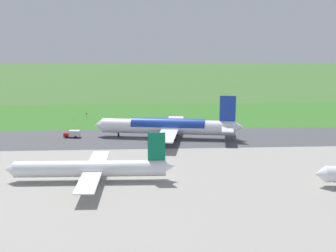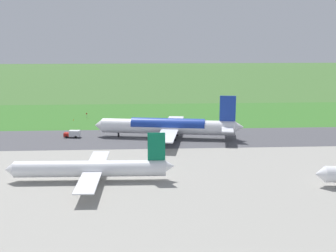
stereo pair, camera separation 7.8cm
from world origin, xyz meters
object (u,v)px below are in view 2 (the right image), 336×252
Objects in this scene: no_stopping_sign at (87,115)px; traffic_cone_orange at (74,120)px; service_truck_baggage at (73,134)px; airliner_main at (169,126)px; airliner_parked_mid at (91,168)px.

traffic_cone_orange is (5.09, 5.10, -1.12)m from no_stopping_sign.
service_truck_baggage is 37.57m from no_stopping_sign.
no_stopping_sign is (34.44, -40.52, -2.95)m from airliner_main.
airliner_parked_mid is at bearing 101.71° from traffic_cone_orange.
traffic_cone_orange is at bearing -78.29° from airliner_parked_mid.
service_truck_baggage is 10.94× the size of traffic_cone_orange.
airliner_main is 53.23m from traffic_cone_orange.
no_stopping_sign is at bearing -49.64° from airliner_main.
airliner_main is 1.25× the size of airliner_parked_mid.
traffic_cone_orange is at bearing 45.06° from no_stopping_sign.
service_truck_baggage is 32.82m from traffic_cone_orange.
no_stopping_sign reaches higher than traffic_cone_orange.
traffic_cone_orange is (16.89, -81.49, -3.18)m from airliner_parked_mid.
airliner_parked_mid is 78.66× the size of traffic_cone_orange.
airliner_main reaches higher than traffic_cone_orange.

